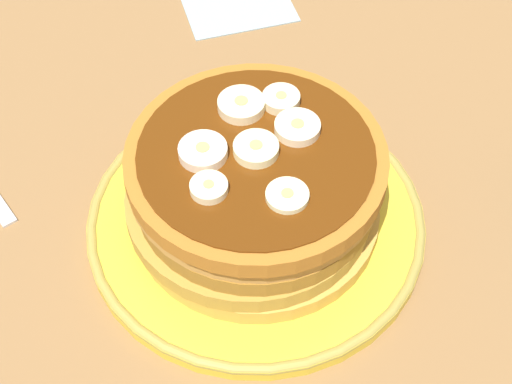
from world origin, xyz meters
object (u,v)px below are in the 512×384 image
object	(u,v)px
plate	(256,220)
banana_slice_1	(297,128)
pancake_stack	(252,186)
banana_slice_0	(262,145)
banana_slice_2	(281,100)
banana_slice_4	(209,188)
banana_slice_5	(287,196)
banana_slice_6	(203,153)
banana_slice_3	(241,106)

from	to	relation	value
plate	banana_slice_1	distance (cm)	9.31
pancake_stack	banana_slice_0	distance (cm)	4.32
banana_slice_1	banana_slice_2	distance (cm)	3.10
banana_slice_4	banana_slice_5	distance (cm)	5.41
banana_slice_4	pancake_stack	bearing A→B (deg)	-43.91
pancake_stack	banana_slice_5	distance (cm)	6.32
banana_slice_0	banana_slice_6	xyz separation A→B (cm)	(-0.48, 4.29, 0.03)
banana_slice_2	banana_slice_6	world-z (taller)	same
banana_slice_0	banana_slice_5	world-z (taller)	banana_slice_0
banana_slice_3	banana_slice_4	size ratio (longest dim) A/B	1.34
pancake_stack	banana_slice_3	distance (cm)	6.14
banana_slice_0	plate	bearing A→B (deg)	127.50
banana_slice_5	plate	bearing A→B (deg)	22.94
plate	banana_slice_3	size ratio (longest dim) A/B	7.54
banana_slice_3	banana_slice_4	xyz separation A→B (cm)	(-7.71, 2.72, -0.08)
banana_slice_1	banana_slice_5	bearing A→B (deg)	167.50
pancake_stack	banana_slice_6	distance (cm)	5.52
plate	banana_slice_2	world-z (taller)	banana_slice_2
banana_slice_2	banana_slice_3	distance (cm)	3.06
banana_slice_3	banana_slice_6	bearing A→B (deg)	146.34
banana_slice_0	banana_slice_3	world-z (taller)	same
plate	banana_slice_6	distance (cm)	9.40
banana_slice_6	banana_slice_1	bearing A→B (deg)	-74.31
banana_slice_1	banana_slice_5	world-z (taller)	banana_slice_1
plate	banana_slice_4	size ratio (longest dim) A/B	10.12
banana_slice_2	banana_slice_5	distance (cm)	9.13
banana_slice_3	banana_slice_1	bearing A→B (deg)	-123.07
banana_slice_1	pancake_stack	bearing A→B (deg)	117.51
banana_slice_3	banana_slice_6	distance (cm)	5.45
banana_slice_1	banana_slice_2	world-z (taller)	same
banana_slice_0	banana_slice_2	xyz separation A→B (cm)	(4.44, -1.77, 0.02)
pancake_stack	banana_slice_0	bearing A→B (deg)	-67.54
banana_slice_0	banana_slice_1	xyz separation A→B (cm)	(1.48, -2.69, -0.01)
banana_slice_2	pancake_stack	bearing A→B (deg)	151.73
banana_slice_6	plate	bearing A→B (deg)	-88.55
banana_slice_3	banana_slice_6	xyz separation A→B (cm)	(-4.54, 3.02, 0.00)
pancake_stack	banana_slice_4	distance (cm)	6.22
pancake_stack	banana_slice_4	xyz separation A→B (cm)	(-3.32, 3.20, 4.19)
banana_slice_2	banana_slice_0	bearing A→B (deg)	158.27
banana_slice_1	banana_slice_3	xyz separation A→B (cm)	(2.58, 3.96, 0.04)
banana_slice_2	banana_slice_3	bearing A→B (deg)	97.17
banana_slice_1	banana_slice_6	size ratio (longest dim) A/B	0.96
banana_slice_2	banana_slice_5	xyz separation A→B (cm)	(-9.12, 0.45, -0.17)
pancake_stack	banana_slice_1	size ratio (longest dim) A/B	5.89
banana_slice_1	banana_slice_3	size ratio (longest dim) A/B	0.95
banana_slice_3	banana_slice_4	bearing A→B (deg)	160.56
plate	pancake_stack	distance (cm)	4.34
banana_slice_1	banana_slice_3	bearing A→B (deg)	56.93
banana_slice_2	banana_slice_3	xyz separation A→B (cm)	(-0.38, 3.04, 0.02)
plate	banana_slice_5	size ratio (longest dim) A/B	8.95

